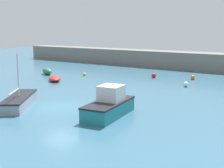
# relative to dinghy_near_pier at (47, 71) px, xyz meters

# --- Properties ---
(ground_plane) EXTENTS (120.00, 120.00, 0.20)m
(ground_plane) POSITION_rel_dinghy_near_pier_xyz_m (13.07, -11.21, -0.51)
(ground_plane) COLOR #38667F
(harbor_breakwater) EXTENTS (61.33, 3.36, 2.41)m
(harbor_breakwater) POSITION_rel_dinghy_near_pier_xyz_m (13.07, 14.95, 0.80)
(harbor_breakwater) COLOR slate
(harbor_breakwater) RESTS_ON ground_plane
(dinghy_near_pier) EXTENTS (2.44, 1.84, 0.82)m
(dinghy_near_pier) POSITION_rel_dinghy_near_pier_xyz_m (0.00, 0.00, 0.00)
(dinghy_near_pier) COLOR #287A4C
(dinghy_near_pier) RESTS_ON ground_plane
(cabin_cruiser_white) EXTENTS (2.49, 4.92, 2.01)m
(cabin_cruiser_white) POSITION_rel_dinghy_near_pier_xyz_m (17.31, -10.93, 0.32)
(cabin_cruiser_white) COLOR teal
(cabin_cruiser_white) RESTS_ON ground_plane
(sailboat_twin_hulled) EXTENTS (4.27, 5.16, 3.96)m
(sailboat_twin_hulled) POSITION_rel_dinghy_near_pier_xyz_m (10.34, -12.70, 0.01)
(sailboat_twin_hulled) COLOR gray
(sailboat_twin_hulled) RESTS_ON ground_plane
(open_tender_yellow) EXTENTS (2.97, 2.85, 0.58)m
(open_tender_yellow) POSITION_rel_dinghy_near_pier_xyz_m (4.35, -3.03, -0.12)
(open_tender_yellow) COLOR red
(open_tender_yellow) RESTS_ON ground_plane
(mooring_buoy_orange) EXTENTS (0.51, 0.51, 0.51)m
(mooring_buoy_orange) POSITION_rel_dinghy_near_pier_xyz_m (16.58, 6.54, -0.15)
(mooring_buoy_orange) COLOR orange
(mooring_buoy_orange) RESTS_ON ground_plane
(mooring_buoy_red) EXTENTS (0.55, 0.55, 0.55)m
(mooring_buoy_red) POSITION_rel_dinghy_near_pier_xyz_m (12.33, 5.21, -0.13)
(mooring_buoy_red) COLOR red
(mooring_buoy_red) RESTS_ON ground_plane
(mooring_buoy_white) EXTENTS (0.51, 0.51, 0.51)m
(mooring_buoy_white) POSITION_rel_dinghy_near_pier_xyz_m (17.59, 1.93, -0.15)
(mooring_buoy_white) COLOR white
(mooring_buoy_white) RESTS_ON ground_plane
(mooring_buoy_yellow) EXTENTS (0.38, 0.38, 0.38)m
(mooring_buoy_yellow) POSITION_rel_dinghy_near_pier_xyz_m (4.56, 1.85, -0.22)
(mooring_buoy_yellow) COLOR yellow
(mooring_buoy_yellow) RESTS_ON ground_plane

